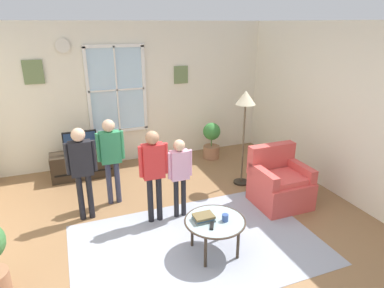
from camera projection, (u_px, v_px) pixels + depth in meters
ground_plane at (193, 245)px, 4.22m from camera, size 5.87×6.66×0.02m
back_wall at (134, 93)px, 6.46m from camera, size 5.27×0.17×2.65m
side_wall_right at (373, 121)px, 4.68m from camera, size 0.12×6.06×2.65m
area_rug at (197, 244)px, 4.21m from camera, size 3.03×2.00×0.01m
tv_stand at (83, 164)px, 6.00m from camera, size 1.07×0.42×0.46m
television at (80, 141)px, 5.84m from camera, size 0.57×0.08×0.39m
armchair at (279, 184)px, 5.07m from camera, size 0.76×0.74×0.87m
coffee_table at (215, 223)px, 3.94m from camera, size 0.73×0.73×0.45m
book_stack at (204, 218)px, 3.92m from camera, size 0.23×0.18×0.07m
cup at (225, 218)px, 3.90m from camera, size 0.08×0.08×0.08m
remote_near_books at (208, 214)px, 4.03m from camera, size 0.05×0.14×0.02m
remote_near_cup at (212, 226)px, 3.80m from camera, size 0.10×0.14×0.02m
person_green_shirt at (111, 152)px, 4.91m from camera, size 0.40×0.18×1.33m
person_black_shirt at (81, 164)px, 4.49m from camera, size 0.40×0.18×1.34m
person_pink_shirt at (180, 170)px, 4.59m from camera, size 0.35×0.16×1.16m
person_red_shirt at (153, 166)px, 4.44m from camera, size 0.40×0.18×1.32m
potted_plant_by_window at (212, 140)px, 6.78m from camera, size 0.35×0.35×0.74m
floor_lamp at (245, 107)px, 5.36m from camera, size 0.32×0.32×1.61m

